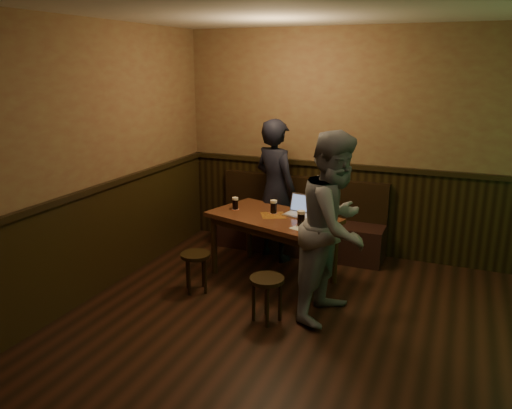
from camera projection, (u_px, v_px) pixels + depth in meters
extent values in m
cube|color=black|center=(297.00, 388.00, 3.79)|extent=(5.00, 6.00, 0.02)
cube|color=olive|center=(377.00, 146.00, 6.08)|extent=(5.00, 0.02, 2.80)
cube|color=olive|center=(26.00, 179.00, 4.34)|extent=(0.02, 6.00, 2.80)
cube|color=black|center=(372.00, 213.00, 6.28)|extent=(4.98, 0.04, 1.10)
cube|color=black|center=(40.00, 270.00, 4.56)|extent=(0.04, 5.98, 1.10)
cube|color=black|center=(374.00, 168.00, 6.10)|extent=(4.98, 0.06, 0.06)
cube|color=black|center=(35.00, 209.00, 4.39)|extent=(0.06, 5.98, 0.06)
cube|color=black|center=(297.00, 235.00, 6.46)|extent=(2.20, 0.50, 0.45)
cube|color=black|center=(303.00, 196.00, 6.51)|extent=(2.20, 0.10, 0.50)
cube|color=#4F2916|center=(273.00, 218.00, 5.53)|extent=(1.56, 1.15, 0.05)
cube|color=black|center=(273.00, 224.00, 5.55)|extent=(1.41, 1.01, 0.08)
cube|color=maroon|center=(273.00, 215.00, 5.52)|extent=(0.35, 0.35, 0.00)
cylinder|color=black|center=(214.00, 245.00, 5.77)|extent=(0.07, 0.07, 0.69)
cylinder|color=black|center=(249.00, 231.00, 6.24)|extent=(0.07, 0.07, 0.69)
cylinder|color=black|center=(302.00, 272.00, 5.02)|extent=(0.07, 0.07, 0.69)
cylinder|color=black|center=(335.00, 254.00, 5.49)|extent=(0.07, 0.07, 0.69)
cylinder|color=black|center=(196.00, 255.00, 5.28)|extent=(0.37, 0.37, 0.04)
cylinder|color=black|center=(205.00, 275.00, 5.27)|extent=(0.03, 0.03, 0.41)
cylinder|color=black|center=(203.00, 269.00, 5.44)|extent=(0.03, 0.03, 0.41)
cylinder|color=black|center=(187.00, 271.00, 5.40)|extent=(0.03, 0.03, 0.41)
cylinder|color=black|center=(189.00, 277.00, 5.24)|extent=(0.03, 0.03, 0.41)
cylinder|color=black|center=(267.00, 279.00, 4.66)|extent=(0.43, 0.43, 0.04)
cylinder|color=black|center=(280.00, 300.00, 4.72)|extent=(0.03, 0.03, 0.42)
cylinder|color=black|center=(266.00, 294.00, 4.83)|extent=(0.03, 0.03, 0.42)
cylinder|color=black|center=(254.00, 300.00, 4.71)|extent=(0.03, 0.03, 0.42)
cylinder|color=black|center=(267.00, 306.00, 4.59)|extent=(0.03, 0.03, 0.42)
cylinder|color=#AD3515|center=(235.00, 209.00, 5.75)|extent=(0.09, 0.09, 0.00)
cylinder|color=silver|center=(235.00, 209.00, 5.75)|extent=(0.08, 0.08, 0.00)
cylinder|color=black|center=(235.00, 204.00, 5.73)|extent=(0.07, 0.07, 0.11)
cylinder|color=beige|center=(235.00, 198.00, 5.72)|extent=(0.07, 0.07, 0.03)
cylinder|color=#AD3515|center=(274.00, 213.00, 5.60)|extent=(0.10, 0.10, 0.00)
cylinder|color=silver|center=(274.00, 213.00, 5.60)|extent=(0.08, 0.08, 0.00)
cylinder|color=black|center=(274.00, 208.00, 5.58)|extent=(0.07, 0.07, 0.12)
cylinder|color=beige|center=(274.00, 201.00, 5.56)|extent=(0.08, 0.08, 0.03)
cylinder|color=#AD3515|center=(301.00, 226.00, 5.17)|extent=(0.11, 0.11, 0.00)
cylinder|color=silver|center=(301.00, 225.00, 5.17)|extent=(0.09, 0.09, 0.00)
cylinder|color=black|center=(301.00, 219.00, 5.15)|extent=(0.08, 0.08, 0.13)
cylinder|color=beige|center=(301.00, 212.00, 5.13)|extent=(0.08, 0.08, 0.03)
cube|color=silver|center=(298.00, 215.00, 5.51)|extent=(0.34, 0.27, 0.01)
cube|color=#B2B2B7|center=(298.00, 214.00, 5.51)|extent=(0.31, 0.22, 0.00)
cube|color=silver|center=(303.00, 203.00, 5.57)|extent=(0.32, 0.12, 0.20)
cube|color=#536B9C|center=(303.00, 203.00, 5.56)|extent=(0.29, 0.10, 0.17)
cube|color=silver|center=(302.00, 229.00, 5.07)|extent=(0.26, 0.22, 0.00)
imported|color=black|center=(275.00, 190.00, 6.09)|extent=(0.75, 0.66, 1.74)
imported|color=gray|center=(335.00, 227.00, 4.66)|extent=(0.83, 0.98, 1.80)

